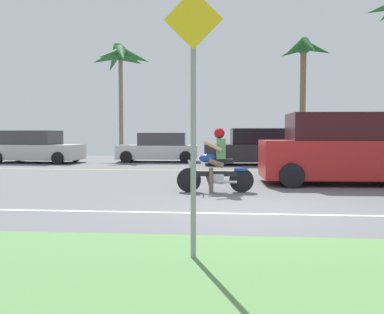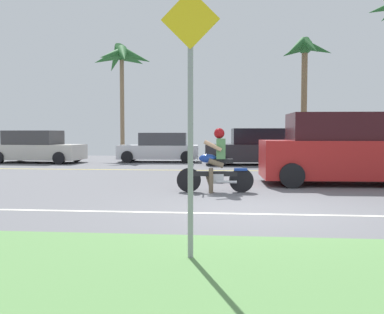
{
  "view_description": "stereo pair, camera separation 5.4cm",
  "coord_description": "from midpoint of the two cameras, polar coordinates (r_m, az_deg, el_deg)",
  "views": [
    {
      "loc": [
        -0.69,
        -7.75,
        1.41
      ],
      "look_at": [
        -1.62,
        2.87,
        0.8
      ],
      "focal_mm": 39.96,
      "sensor_mm": 36.0,
      "label": 1
    },
    {
      "loc": [
        -0.64,
        -7.75,
        1.41
      ],
      "look_at": [
        -1.62,
        2.87,
        0.8
      ],
      "focal_mm": 39.96,
      "sensor_mm": 36.0,
      "label": 2
    }
  ],
  "objects": [
    {
      "name": "street_sign",
      "position": [
        4.57,
        -0.17,
        7.58
      ],
      "size": [
        0.62,
        0.06,
        2.91
      ],
      "color": "gray",
      "rests_on": "ground"
    },
    {
      "name": "palm_tree_1",
      "position": [
        24.31,
        -9.66,
        12.62
      ],
      "size": [
        3.53,
        3.37,
        6.39
      ],
      "color": "#846B4C",
      "rests_on": "ground"
    },
    {
      "name": "motorcyclist",
      "position": [
        10.12,
        3.05,
        -1.1
      ],
      "size": [
        1.82,
        0.59,
        1.52
      ],
      "color": "black",
      "rests_on": "ground"
    },
    {
      "name": "lane_line_near",
      "position": [
        7.56,
        10.02,
        -7.52
      ],
      "size": [
        50.4,
        0.12,
        0.01
      ],
      "primitive_type": "cube",
      "color": "silver",
      "rests_on": "ground"
    },
    {
      "name": "lane_line_far",
      "position": [
        16.01,
        7.34,
        -1.81
      ],
      "size": [
        50.4,
        0.12,
        0.01
      ],
      "primitive_type": "cube",
      "color": "yellow",
      "rests_on": "ground"
    },
    {
      "name": "ground",
      "position": [
        10.86,
        8.47,
        -4.35
      ],
      "size": [
        56.0,
        30.0,
        0.04
      ],
      "primitive_type": "cube",
      "color": "slate"
    },
    {
      "name": "grass_median",
      "position": [
        3.96,
        14.99,
        -17.26
      ],
      "size": [
        56.0,
        3.8,
        0.06
      ],
      "primitive_type": "cube",
      "color": "#5B8C4C",
      "rests_on": "ground"
    },
    {
      "name": "parked_car_0",
      "position": [
        21.44,
        -20.22,
        1.18
      ],
      "size": [
        4.26,
        2.23,
        1.52
      ],
      "color": "beige",
      "rests_on": "ground"
    },
    {
      "name": "parked_car_1",
      "position": [
        20.82,
        -4.51,
        1.19
      ],
      "size": [
        3.96,
        2.03,
        1.41
      ],
      "color": "silver",
      "rests_on": "ground"
    },
    {
      "name": "parked_car_2",
      "position": [
        19.12,
        8.5,
        1.23
      ],
      "size": [
        4.56,
        2.26,
        1.6
      ],
      "color": "#232328",
      "rests_on": "ground"
    },
    {
      "name": "suv_nearby",
      "position": [
        12.49,
        20.22,
        0.92
      ],
      "size": [
        4.98,
        2.24,
        1.95
      ],
      "color": "#AD1E1E",
      "rests_on": "ground"
    },
    {
      "name": "palm_tree_0",
      "position": [
        23.27,
        14.57,
        12.61
      ],
      "size": [
        2.72,
        2.88,
        6.3
      ],
      "color": "brown",
      "rests_on": "ground"
    }
  ]
}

